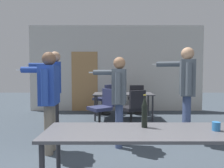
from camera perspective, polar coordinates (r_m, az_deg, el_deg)
The scene contains 13 objects.
back_wall at distance 6.97m, azimuth 1.00°, elevation 4.37°, with size 6.01×0.12×2.95m.
conference_table_near at distance 2.12m, azimuth 11.71°, elevation -14.57°, with size 2.19×0.65×0.73m.
conference_table_far at distance 5.76m, azimuth 3.18°, elevation -3.38°, with size 1.69×0.79×0.73m.
person_near_casual at distance 3.41m, azimuth -17.69°, elevation -2.36°, with size 0.79×0.66×1.65m.
person_center_tall at distance 3.53m, azimuth 1.87°, elevation -2.48°, with size 0.72×0.66×1.59m.
person_left_plaid at distance 4.14m, azimuth 20.40°, elevation -0.08°, with size 0.78×0.80×1.81m.
person_far_watching at distance 4.72m, azimuth -16.07°, elevation 0.33°, with size 0.91×0.63×1.80m.
office_chair_mid_tucked at distance 6.38m, azimuth -2.22°, elevation -4.63°, with size 0.68×0.66×0.95m.
office_chair_far_left at distance 4.87m, azimuth 6.01°, elevation -7.42°, with size 0.65×0.67×0.91m.
office_chair_near_pushed at distance 6.55m, azimuth 6.81°, elevation -4.57°, with size 0.52×0.55×0.93m.
office_chair_far_right at distance 4.91m, azimuth -2.88°, elevation -7.23°, with size 0.68×0.67×0.92m.
beer_bottle at distance 2.16m, azimuth 9.25°, elevation -7.91°, with size 0.06×0.06×0.35m.
drink_cup at distance 2.29m, azimuth 27.59°, elevation -10.66°, with size 0.08×0.08×0.09m.
Camera 1 is at (-0.15, -1.50, 1.30)m, focal length 32.00 mm.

